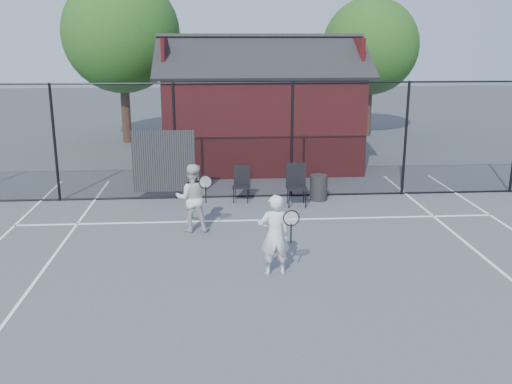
{
  "coord_description": "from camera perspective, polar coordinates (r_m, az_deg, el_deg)",
  "views": [
    {
      "loc": [
        -0.96,
        -9.44,
        4.06
      ],
      "look_at": [
        -0.18,
        1.44,
        1.1
      ],
      "focal_mm": 40.0,
      "sensor_mm": 36.0,
      "label": 1
    }
  ],
  "objects": [
    {
      "name": "player_front",
      "position": [
        9.97,
        1.9,
        -4.32
      ],
      "size": [
        0.67,
        0.5,
        1.46
      ],
      "color": "silver",
      "rests_on": "ground"
    },
    {
      "name": "clubhouse",
      "position": [
        18.66,
        0.45,
        7.62
      ],
      "size": [
        6.5,
        4.36,
        4.19
      ],
      "color": "maroon",
      "rests_on": "ground"
    },
    {
      "name": "player_back",
      "position": [
        12.29,
        -6.38,
        -0.59
      ],
      "size": [
        0.81,
        0.6,
        1.48
      ],
      "color": "silver",
      "rests_on": "ground"
    },
    {
      "name": "fence",
      "position": [
        14.69,
        -1.47,
        4.92
      ],
      "size": [
        22.04,
        3.0,
        3.0
      ],
      "color": "black",
      "rests_on": "ground"
    },
    {
      "name": "ground",
      "position": [
        10.32,
        1.59,
        -7.99
      ],
      "size": [
        80.0,
        80.0,
        0.0
      ],
      "primitive_type": "plane",
      "color": "#4A5155",
      "rests_on": "ground"
    },
    {
      "name": "waste_bin",
      "position": [
        14.76,
        6.28,
        0.44
      ],
      "size": [
        0.47,
        0.47,
        0.66
      ],
      "primitive_type": "cylinder",
      "rotation": [
        0.0,
        0.0,
        -0.04
      ],
      "color": "#262626",
      "rests_on": "ground"
    },
    {
      "name": "chair_right",
      "position": [
        14.14,
        4.09,
        0.62
      ],
      "size": [
        0.51,
        0.53,
        1.03
      ],
      "primitive_type": "cube",
      "rotation": [
        0.0,
        0.0,
        -0.03
      ],
      "color": "black",
      "rests_on": "ground"
    },
    {
      "name": "court_lines",
      "position": [
        9.13,
        2.42,
        -11.21
      ],
      "size": [
        11.02,
        18.0,
        0.01
      ],
      "color": "white",
      "rests_on": "ground"
    },
    {
      "name": "tree_left",
      "position": [
        23.22,
        -13.31,
        15.1
      ],
      "size": [
        4.48,
        4.48,
        6.44
      ],
      "color": "#372316",
      "rests_on": "ground"
    },
    {
      "name": "tree_right",
      "position": [
        24.8,
        11.37,
        14.07
      ],
      "size": [
        3.97,
        3.97,
        5.7
      ],
      "color": "#372316",
      "rests_on": "ground"
    },
    {
      "name": "chair_left",
      "position": [
        14.52,
        -1.48,
        0.73
      ],
      "size": [
        0.49,
        0.5,
        0.88
      ],
      "primitive_type": "cube",
      "rotation": [
        0.0,
        0.0,
        -0.16
      ],
      "color": "black",
      "rests_on": "ground"
    }
  ]
}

